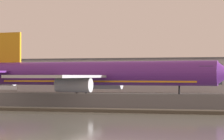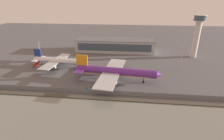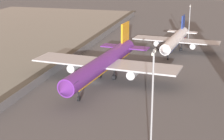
{
  "view_description": "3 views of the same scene",
  "coord_description": "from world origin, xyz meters",
  "px_view_note": "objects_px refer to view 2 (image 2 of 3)",
  "views": [
    {
      "loc": [
        21.98,
        -87.95,
        5.73
      ],
      "look_at": [
        2.02,
        3.0,
        6.95
      ],
      "focal_mm": 70.0,
      "sensor_mm": 36.0,
      "label": 1
    },
    {
      "loc": [
        7.5,
        -98.69,
        49.5
      ],
      "look_at": [
        -4.02,
        6.72,
        5.26
      ],
      "focal_mm": 28.0,
      "sensor_mm": 36.0,
      "label": 2
    },
    {
      "loc": [
        108.52,
        35.05,
        39.25
      ],
      "look_at": [
        -4.92,
        4.62,
        3.09
      ],
      "focal_mm": 60.0,
      "sensor_mm": 36.0,
      "label": 3
    }
  ],
  "objects_px": {
    "passenger_jet_white": "(57,61)",
    "apron_light_mast_apron_east": "(40,52)",
    "control_tower": "(197,32)",
    "baggage_tug": "(87,89)",
    "cargo_jet_purple": "(114,72)",
    "ops_van": "(36,64)",
    "apron_light_mast_apron_west": "(182,53)"
  },
  "relations": [
    {
      "from": "passenger_jet_white",
      "to": "control_tower",
      "type": "xyz_separation_m",
      "value": [
        110.8,
        36.66,
        16.9
      ]
    },
    {
      "from": "cargo_jet_purple",
      "to": "control_tower",
      "type": "bearing_deg",
      "value": 39.99
    },
    {
      "from": "passenger_jet_white",
      "to": "apron_light_mast_apron_west",
      "type": "distance_m",
      "value": 91.96
    },
    {
      "from": "passenger_jet_white",
      "to": "ops_van",
      "type": "distance_m",
      "value": 18.54
    },
    {
      "from": "baggage_tug",
      "to": "control_tower",
      "type": "distance_m",
      "value": 108.74
    },
    {
      "from": "cargo_jet_purple",
      "to": "ops_van",
      "type": "relative_size",
      "value": 10.67
    },
    {
      "from": "baggage_tug",
      "to": "apron_light_mast_apron_east",
      "type": "xyz_separation_m",
      "value": [
        -46.42,
        38.36,
        9.47
      ]
    },
    {
      "from": "ops_van",
      "to": "apron_light_mast_apron_west",
      "type": "height_order",
      "value": "apron_light_mast_apron_west"
    },
    {
      "from": "passenger_jet_white",
      "to": "ops_van",
      "type": "relative_size",
      "value": 8.1
    },
    {
      "from": "passenger_jet_white",
      "to": "ops_van",
      "type": "bearing_deg",
      "value": 178.7
    },
    {
      "from": "ops_van",
      "to": "control_tower",
      "type": "relative_size",
      "value": 0.14
    },
    {
      "from": "ops_van",
      "to": "apron_light_mast_apron_west",
      "type": "xyz_separation_m",
      "value": [
        109.65,
        4.18,
        11.63
      ]
    },
    {
      "from": "cargo_jet_purple",
      "to": "passenger_jet_white",
      "type": "distance_m",
      "value": 48.77
    },
    {
      "from": "passenger_jet_white",
      "to": "apron_light_mast_apron_east",
      "type": "xyz_separation_m",
      "value": [
        -15.56,
        4.4,
        5.23
      ]
    },
    {
      "from": "passenger_jet_white",
      "to": "ops_van",
      "type": "xyz_separation_m",
      "value": [
        -18.15,
        0.41,
        -3.77
      ]
    },
    {
      "from": "passenger_jet_white",
      "to": "baggage_tug",
      "type": "relative_size",
      "value": 13.19
    },
    {
      "from": "passenger_jet_white",
      "to": "baggage_tug",
      "type": "bearing_deg",
      "value": -47.73
    },
    {
      "from": "baggage_tug",
      "to": "control_tower",
      "type": "xyz_separation_m",
      "value": [
        79.94,
        70.62,
        21.14
      ]
    },
    {
      "from": "passenger_jet_white",
      "to": "apron_light_mast_apron_west",
      "type": "bearing_deg",
      "value": 2.87
    },
    {
      "from": "ops_van",
      "to": "control_tower",
      "type": "height_order",
      "value": "control_tower"
    },
    {
      "from": "control_tower",
      "to": "apron_light_mast_apron_east",
      "type": "relative_size",
      "value": 2.14
    },
    {
      "from": "baggage_tug",
      "to": "ops_van",
      "type": "distance_m",
      "value": 59.86
    },
    {
      "from": "control_tower",
      "to": "ops_van",
      "type": "bearing_deg",
      "value": -164.3
    },
    {
      "from": "apron_light_mast_apron_west",
      "to": "apron_light_mast_apron_east",
      "type": "height_order",
      "value": "apron_light_mast_apron_west"
    },
    {
      "from": "cargo_jet_purple",
      "to": "apron_light_mast_apron_east",
      "type": "xyz_separation_m",
      "value": [
        -60.71,
        22.79,
        4.27
      ]
    },
    {
      "from": "passenger_jet_white",
      "to": "cargo_jet_purple",
      "type": "bearing_deg",
      "value": -22.16
    },
    {
      "from": "baggage_tug",
      "to": "ops_van",
      "type": "height_order",
      "value": "ops_van"
    },
    {
      "from": "passenger_jet_white",
      "to": "apron_light_mast_apron_west",
      "type": "relative_size",
      "value": 1.86
    },
    {
      "from": "passenger_jet_white",
      "to": "baggage_tug",
      "type": "xyz_separation_m",
      "value": [
        30.87,
        -33.95,
        -4.24
      ]
    },
    {
      "from": "cargo_jet_purple",
      "to": "baggage_tug",
      "type": "bearing_deg",
      "value": -132.56
    },
    {
      "from": "apron_light_mast_apron_east",
      "to": "cargo_jet_purple",
      "type": "bearing_deg",
      "value": -20.58
    },
    {
      "from": "cargo_jet_purple",
      "to": "control_tower",
      "type": "distance_m",
      "value": 87.15
    }
  ]
}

